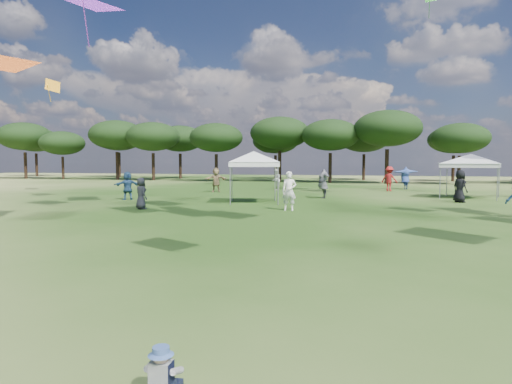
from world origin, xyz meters
TOP-DOWN VIEW (x-y plane):
  - tree_line at (2.39, 47.41)m, footprint 108.78×17.63m
  - tent_left at (-4.64, 20.91)m, footprint 5.27×5.27m
  - tent_right at (7.70, 27.32)m, footprint 6.34×6.34m
  - toddler at (-0.28, 1.59)m, footprint 0.34×0.39m
  - festival_crowd at (0.34, 26.41)m, footprint 26.76×20.22m

SIDE VIEW (x-z plane):
  - toddler at x=-0.28m, z-range -0.03..0.49m
  - festival_crowd at x=0.34m, z-range -0.05..1.87m
  - tent_right at x=7.70m, z-range 1.11..4.19m
  - tent_left at x=-4.64m, z-range 1.16..4.32m
  - tree_line at x=2.39m, z-range 1.54..9.31m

